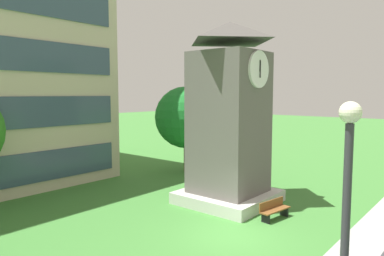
% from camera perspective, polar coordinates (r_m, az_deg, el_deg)
% --- Properties ---
extents(ground_plane, '(160.00, 160.00, 0.00)m').
position_cam_1_polar(ground_plane, '(15.41, 6.65, -16.81)').
color(ground_plane, '#3D7A33').
extents(clock_tower, '(4.52, 4.52, 9.55)m').
position_cam_1_polar(clock_tower, '(18.96, 5.95, 0.62)').
color(clock_tower, '#605B56').
rests_on(clock_tower, ground).
extents(park_bench, '(1.85, 0.75, 0.88)m').
position_cam_1_polar(park_bench, '(17.47, 13.01, -12.58)').
color(park_bench, brown).
rests_on(park_bench, ground).
extents(street_lamp, '(0.36, 0.36, 5.72)m').
position_cam_1_polar(street_lamp, '(6.70, 23.37, -14.86)').
color(street_lamp, '#333338').
rests_on(street_lamp, ground).
extents(tree_by_building, '(4.59, 4.59, 6.40)m').
position_cam_1_polar(tree_by_building, '(26.52, -1.02, 1.72)').
color(tree_by_building, '#513823').
rests_on(tree_by_building, ground).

